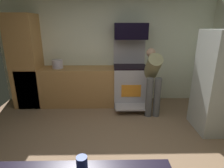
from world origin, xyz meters
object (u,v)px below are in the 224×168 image
microwave (131,31)px  stock_pot (57,64)px  oven_range (130,84)px  mug_coffee (82,163)px  person_cook (153,76)px

microwave → stock_pot: (-1.69, -0.08, -0.73)m
oven_range → stock_pot: 1.76m
mug_coffee → stock_pot: size_ratio=0.38×
person_cook → stock_pot: size_ratio=5.59×
stock_pot → microwave: bearing=2.7°
stock_pot → mug_coffee: bearing=-72.6°
oven_range → mug_coffee: (-0.70, -3.15, 0.44)m
oven_range → microwave: microwave is taller
microwave → stock_pot: 1.84m
person_cook → stock_pot: person_cook is taller
oven_range → microwave: 1.22m
microwave → mug_coffee: microwave is taller
oven_range → mug_coffee: 3.25m
microwave → person_cook: (0.42, -0.60, -0.89)m
microwave → stock_pot: microwave is taller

